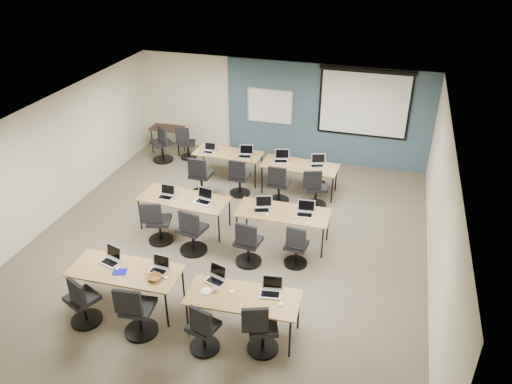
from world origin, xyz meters
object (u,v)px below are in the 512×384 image
(laptop_3, at_px, (271,289))
(laptop_4, at_px, (166,194))
(training_table_back_right, at_px, (300,167))
(spare_chair_a, at_px, (187,146))
(training_table_mid_right, at_px, (283,214))
(spare_chair_b, at_px, (162,147))
(task_chair_8, at_px, (200,179))
(task_chair_6, at_px, (248,247))
(utility_table, at_px, (167,131))
(training_table_front_right, at_px, (243,299))
(laptop_2, at_px, (216,277))
(task_chair_7, at_px, (296,249))
(task_chair_2, at_px, (203,332))
(task_chair_0, at_px, (82,304))
(training_table_mid_left, at_px, (184,200))
(task_chair_9, at_px, (239,180))
(training_table_front_left, at_px, (126,272))
(laptop_5, at_px, (204,198))
(projector_screen, at_px, (365,99))
(laptop_1, at_px, (160,267))
(laptop_7, at_px, (305,211))
(task_chair_1, at_px, (137,314))
(whiteboard, at_px, (270,106))
(laptop_6, at_px, (262,207))
(laptop_10, at_px, (281,158))
(task_chair_10, at_px, (278,187))
(task_chair_3, at_px, (261,332))
(task_chair_4, at_px, (158,225))
(task_chair_5, at_px, (192,235))
(laptop_8, at_px, (209,150))
(laptop_0, at_px, (111,258))
(training_table_back_left, at_px, (228,154))
(laptop_9, at_px, (245,154))
(laptop_11, at_px, (318,163))
(task_chair_11, at_px, (315,191))

(laptop_3, height_order, laptop_4, laptop_3)
(training_table_back_right, height_order, spare_chair_a, spare_chair_a)
(training_table_mid_right, bearing_deg, spare_chair_b, 143.53)
(task_chair_8, bearing_deg, task_chair_6, -49.77)
(spare_chair_a, bearing_deg, utility_table, 140.45)
(training_table_front_right, distance_m, laptop_2, 0.62)
(spare_chair_b, bearing_deg, task_chair_7, 1.40)
(task_chair_2, bearing_deg, task_chair_0, -165.00)
(training_table_mid_left, xyz_separation_m, task_chair_9, (0.68, 1.70, -0.28))
(training_table_mid_left, bearing_deg, training_table_front_left, -85.63)
(laptop_2, distance_m, spare_chair_b, 6.38)
(laptop_5, height_order, spare_chair_b, spare_chair_b)
(projector_screen, xyz_separation_m, laptop_5, (-2.83, -4.13, -1.09))
(laptop_5, xyz_separation_m, task_chair_8, (-0.67, 1.44, -0.37))
(task_chair_8, bearing_deg, spare_chair_b, 140.03)
(laptop_1, distance_m, task_chair_8, 3.93)
(training_table_back_right, bearing_deg, task_chair_8, -157.26)
(laptop_7, bearing_deg, training_table_mid_left, 176.06)
(training_table_back_right, bearing_deg, task_chair_1, -102.57)
(whiteboard, height_order, training_table_front_right, whiteboard)
(laptop_2, relative_size, task_chair_8, 0.32)
(training_table_front_left, distance_m, laptop_1, 0.59)
(laptop_6, xyz_separation_m, laptop_10, (-0.18, 2.35, 0.00))
(task_chair_8, bearing_deg, task_chair_10, 5.70)
(training_table_back_right, relative_size, task_chair_3, 1.87)
(laptop_2, height_order, task_chair_8, task_chair_8)
(laptop_2, distance_m, task_chair_4, 2.57)
(training_table_front_right, relative_size, task_chair_5, 1.74)
(laptop_5, xyz_separation_m, laptop_8, (-0.79, 2.36, -0.01))
(training_table_mid_left, relative_size, laptop_0, 5.66)
(laptop_0, bearing_deg, task_chair_3, 4.48)
(task_chair_10, relative_size, spare_chair_b, 0.96)
(task_chair_1, relative_size, task_chair_8, 1.00)
(laptop_5, bearing_deg, laptop_3, -39.45)
(training_table_back_left, bearing_deg, task_chair_7, -50.11)
(projector_screen, bearing_deg, task_chair_9, -136.89)
(training_table_front_left, distance_m, task_chair_7, 3.19)
(laptop_9, bearing_deg, task_chair_9, -96.77)
(task_chair_1, distance_m, spare_chair_b, 6.58)
(training_table_back_left, distance_m, laptop_4, 2.56)
(task_chair_4, distance_m, task_chair_8, 2.14)
(projector_screen, bearing_deg, laptop_4, -131.20)
(laptop_8, relative_size, spare_chair_a, 0.32)
(task_chair_2, height_order, laptop_11, laptop_11)
(task_chair_10, distance_m, task_chair_11, 0.86)
(task_chair_10, bearing_deg, task_chair_8, -175.37)
(whiteboard, distance_m, task_chair_2, 7.50)
(training_table_back_right, relative_size, laptop_6, 5.27)
(projector_screen, bearing_deg, whiteboard, 179.55)
(task_chair_1, height_order, task_chair_11, task_chair_1)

